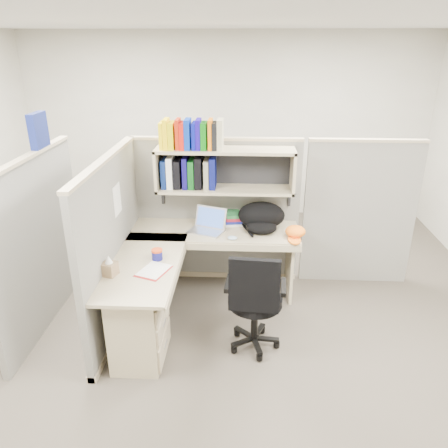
# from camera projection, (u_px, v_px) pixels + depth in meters

# --- Properties ---
(ground) EXTENTS (6.00, 6.00, 0.00)m
(ground) POSITION_uv_depth(u_px,v_px,m) (211.00, 321.00, 4.30)
(ground) COLOR #38332B
(ground) RESTS_ON ground
(room_shell) EXTENTS (6.00, 6.00, 6.00)m
(room_shell) POSITION_uv_depth(u_px,v_px,m) (209.00, 160.00, 3.67)
(room_shell) COLOR #ACA89B
(room_shell) RESTS_ON ground
(cubicle) EXTENTS (3.79, 1.84, 1.95)m
(cubicle) POSITION_uv_depth(u_px,v_px,m) (177.00, 218.00, 4.38)
(cubicle) COLOR slate
(cubicle) RESTS_ON ground
(desk) EXTENTS (1.74, 1.75, 0.73)m
(desk) POSITION_uv_depth(u_px,v_px,m) (163.00, 297.00, 3.88)
(desk) COLOR tan
(desk) RESTS_ON ground
(laptop) EXTENTS (0.44, 0.44, 0.25)m
(laptop) POSITION_uv_depth(u_px,v_px,m) (206.00, 221.00, 4.44)
(laptop) COLOR silver
(laptop) RESTS_ON desk
(backpack) EXTENTS (0.49, 0.39, 0.29)m
(backpack) POSITION_uv_depth(u_px,v_px,m) (262.00, 218.00, 4.48)
(backpack) COLOR black
(backpack) RESTS_ON desk
(orange_cap) EXTENTS (0.24, 0.27, 0.11)m
(orange_cap) POSITION_uv_depth(u_px,v_px,m) (295.00, 231.00, 4.37)
(orange_cap) COLOR orange
(orange_cap) RESTS_ON desk
(snack_canister) EXTENTS (0.10, 0.10, 0.10)m
(snack_canister) POSITION_uv_depth(u_px,v_px,m) (157.00, 254.00, 3.91)
(snack_canister) COLOR navy
(snack_canister) RESTS_ON desk
(tissue_box) EXTENTS (0.14, 0.14, 0.18)m
(tissue_box) POSITION_uv_depth(u_px,v_px,m) (109.00, 265.00, 3.64)
(tissue_box) COLOR #8F7251
(tissue_box) RESTS_ON desk
(mouse) EXTENTS (0.10, 0.07, 0.04)m
(mouse) POSITION_uv_depth(u_px,v_px,m) (232.00, 238.00, 4.32)
(mouse) COLOR #9BBADC
(mouse) RESTS_ON desk
(paper_cup) EXTENTS (0.08, 0.08, 0.10)m
(paper_cup) POSITION_uv_depth(u_px,v_px,m) (215.00, 222.00, 4.62)
(paper_cup) COLOR white
(paper_cup) RESTS_ON desk
(book_stack) EXTENTS (0.22, 0.27, 0.12)m
(book_stack) POSITION_uv_depth(u_px,v_px,m) (233.00, 218.00, 4.70)
(book_stack) COLOR slate
(book_stack) RESTS_ON desk
(loose_paper) EXTENTS (0.29, 0.33, 0.00)m
(loose_paper) POSITION_uv_depth(u_px,v_px,m) (154.00, 270.00, 3.75)
(loose_paper) COLOR white
(loose_paper) RESTS_ON desk
(task_chair) EXTENTS (0.53, 0.49, 0.99)m
(task_chair) POSITION_uv_depth(u_px,v_px,m) (254.00, 316.00, 3.77)
(task_chair) COLOR black
(task_chair) RESTS_ON ground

